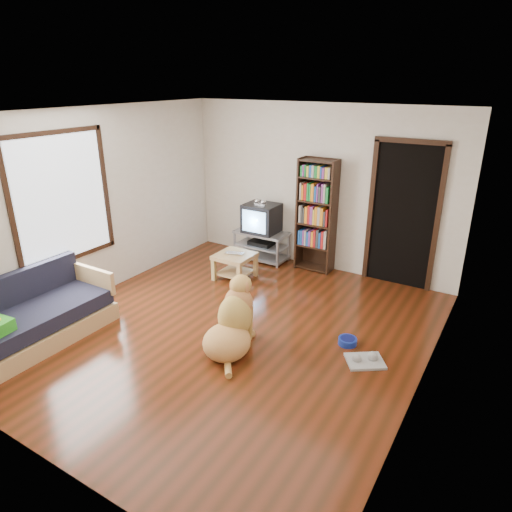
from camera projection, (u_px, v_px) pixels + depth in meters
The scene contains 17 objects.
ground at pixel (231, 330), 5.68m from camera, with size 5.00×5.00×0.00m, color #55200E.
ceiling at pixel (226, 113), 4.73m from camera, with size 5.00×5.00×0.00m, color white.
wall_back at pixel (319, 189), 7.19m from camera, with size 4.50×4.50×0.00m, color beige.
wall_front at pixel (28, 327), 3.22m from camera, with size 4.50×4.50×0.00m, color beige.
wall_left at pixel (95, 205), 6.30m from camera, with size 5.00×5.00×0.00m, color beige.
wall_right at pixel (434, 273), 4.12m from camera, with size 5.00×5.00×0.00m, color beige.
laptop at pixel (234, 254), 6.99m from camera, with size 0.29×0.19×0.02m, color silver.
dog_bowl at pixel (347, 341), 5.38m from camera, with size 0.22×0.22×0.08m, color navy.
grey_rag at pixel (365, 361), 5.05m from camera, with size 0.40×0.32×0.03m, color #AAAAAA.
window at pixel (62, 198), 5.82m from camera, with size 0.03×1.46×1.70m.
doorway at pixel (403, 212), 6.59m from camera, with size 1.03×0.05×2.19m.
tv_stand at pixel (261, 244), 7.81m from camera, with size 0.90×0.45×0.50m.
crt_tv at pixel (262, 218), 7.65m from camera, with size 0.55×0.52×0.58m.
bookshelf at pixel (317, 210), 7.15m from camera, with size 0.60×0.30×1.80m.
sofa at pixel (34, 320), 5.40m from camera, with size 0.80×1.80×0.80m.
coffee_table at pixel (235, 261), 7.06m from camera, with size 0.55×0.55×0.40m.
dog at pixel (233, 324), 5.20m from camera, with size 0.61×1.01×0.86m.
Camera 1 is at (2.84, -4.06, 2.95)m, focal length 32.00 mm.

